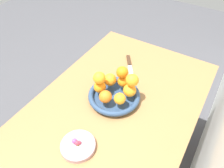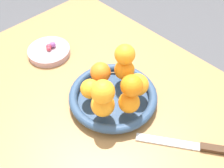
# 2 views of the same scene
# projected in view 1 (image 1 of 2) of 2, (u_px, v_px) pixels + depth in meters

# --- Properties ---
(ground_plane) EXTENTS (6.00, 6.00, 0.00)m
(ground_plane) POSITION_uv_depth(u_px,v_px,m) (116.00, 166.00, 1.63)
(ground_plane) COLOR #4C4C51
(dining_table) EXTENTS (1.10, 0.76, 0.74)m
(dining_table) POSITION_uv_depth(u_px,v_px,m) (118.00, 111.00, 1.17)
(dining_table) COLOR #9E7042
(dining_table) RESTS_ON ground_plane
(fruit_bowl) EXTENTS (0.26, 0.26, 0.04)m
(fruit_bowl) POSITION_uv_depth(u_px,v_px,m) (115.00, 95.00, 1.11)
(fruit_bowl) COLOR navy
(fruit_bowl) RESTS_ON dining_table
(candy_dish) EXTENTS (0.15, 0.15, 0.02)m
(candy_dish) POSITION_uv_depth(u_px,v_px,m) (78.00, 146.00, 0.92)
(candy_dish) COLOR #B28C99
(candy_dish) RESTS_ON dining_table
(orange_0) EXTENTS (0.07, 0.07, 0.07)m
(orange_0) POSITION_uv_depth(u_px,v_px,m) (130.00, 90.00, 1.06)
(orange_0) COLOR orange
(orange_0) RESTS_ON fruit_bowl
(orange_1) EXTENTS (0.06, 0.06, 0.06)m
(orange_1) POSITION_uv_depth(u_px,v_px,m) (123.00, 81.00, 1.11)
(orange_1) COLOR orange
(orange_1) RESTS_ON fruit_bowl
(orange_2) EXTENTS (0.06, 0.06, 0.06)m
(orange_2) POSITION_uv_depth(u_px,v_px,m) (110.00, 80.00, 1.12)
(orange_2) COLOR orange
(orange_2) RESTS_ON fruit_bowl
(orange_3) EXTENTS (0.06, 0.06, 0.06)m
(orange_3) POSITION_uv_depth(u_px,v_px,m) (100.00, 87.00, 1.08)
(orange_3) COLOR orange
(orange_3) RESTS_ON fruit_bowl
(orange_4) EXTENTS (0.06, 0.06, 0.06)m
(orange_4) POSITION_uv_depth(u_px,v_px,m) (105.00, 97.00, 1.04)
(orange_4) COLOR orange
(orange_4) RESTS_ON fruit_bowl
(orange_5) EXTENTS (0.06, 0.06, 0.06)m
(orange_5) POSITION_uv_depth(u_px,v_px,m) (120.00, 99.00, 1.03)
(orange_5) COLOR orange
(orange_5) RESTS_ON fruit_bowl
(orange_6) EXTENTS (0.06, 0.06, 0.06)m
(orange_6) POSITION_uv_depth(u_px,v_px,m) (132.00, 80.00, 1.02)
(orange_6) COLOR orange
(orange_6) RESTS_ON orange_0
(orange_7) EXTENTS (0.06, 0.06, 0.06)m
(orange_7) POSITION_uv_depth(u_px,v_px,m) (122.00, 72.00, 1.07)
(orange_7) COLOR orange
(orange_7) RESTS_ON orange_1
(orange_8) EXTENTS (0.06, 0.06, 0.06)m
(orange_8) POSITION_uv_depth(u_px,v_px,m) (99.00, 78.00, 1.04)
(orange_8) COLOR orange
(orange_8) RESTS_ON orange_3
(candy_ball_0) EXTENTS (0.02, 0.02, 0.02)m
(candy_ball_0) POSITION_uv_depth(u_px,v_px,m) (79.00, 142.00, 0.91)
(candy_ball_0) COLOR #C6384C
(candy_ball_0) RESTS_ON candy_dish
(candy_ball_1) EXTENTS (0.02, 0.02, 0.02)m
(candy_ball_1) POSITION_uv_depth(u_px,v_px,m) (74.00, 141.00, 0.91)
(candy_ball_1) COLOR #8C4C99
(candy_ball_1) RESTS_ON candy_dish
(candy_ball_2) EXTENTS (0.01, 0.01, 0.01)m
(candy_ball_2) POSITION_uv_depth(u_px,v_px,m) (77.00, 144.00, 0.90)
(candy_ball_2) COLOR gold
(candy_ball_2) RESTS_ON candy_dish
(candy_ball_3) EXTENTS (0.02, 0.02, 0.02)m
(candy_ball_3) POSITION_uv_depth(u_px,v_px,m) (77.00, 143.00, 0.90)
(candy_ball_3) COLOR #C6384C
(candy_ball_3) RESTS_ON candy_dish
(knife) EXTENTS (0.23, 0.17, 0.01)m
(knife) POSITION_uv_depth(u_px,v_px,m) (130.00, 67.00, 1.29)
(knife) COLOR #3F2819
(knife) RESTS_ON dining_table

